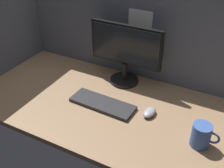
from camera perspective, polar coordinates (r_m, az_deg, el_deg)
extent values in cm
cube|color=#8C6B4C|center=(155.12, 2.08, -5.19)|extent=(180.00, 80.00, 3.00)
cube|color=#565B66|center=(169.14, 7.97, 10.50)|extent=(180.00, 5.00, 60.82)
cube|color=white|center=(166.78, 5.79, 12.20)|extent=(14.90, 0.40, 16.36)
cylinder|color=black|center=(175.47, 2.54, 0.81)|extent=(18.00, 18.00, 1.80)
cylinder|color=black|center=(172.13, 2.59, 2.61)|extent=(3.20, 3.20, 11.00)
cube|color=black|center=(164.62, 2.90, 8.12)|extent=(45.03, 2.40, 24.65)
cube|color=black|center=(163.47, 2.69, 7.94)|extent=(42.63, 0.60, 22.25)
cube|color=#262628|center=(154.90, -1.98, -4.09)|extent=(37.49, 14.46, 2.00)
ellipsoid|color=#99999E|center=(149.01, 7.74, -5.82)|extent=(6.63, 10.16, 3.40)
cylinder|color=#38569E|center=(134.94, 17.86, -10.02)|extent=(8.92, 8.92, 11.74)
torus|color=#38569E|center=(134.37, 20.10, -10.43)|extent=(6.17, 1.00, 6.17)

